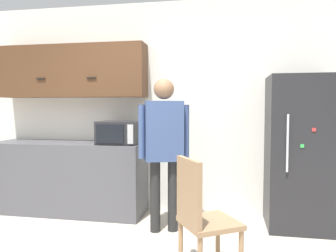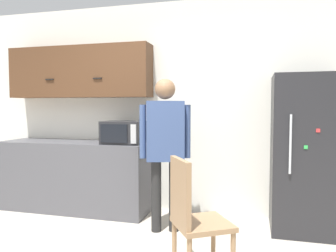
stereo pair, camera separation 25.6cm
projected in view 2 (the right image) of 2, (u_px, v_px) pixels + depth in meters
name	position (u px, v px, depth m)	size (l,w,h in m)	color
back_wall	(170.00, 108.00, 4.26)	(6.00, 0.06, 2.70)	silver
counter	(76.00, 176.00, 4.32)	(1.98, 0.59, 0.90)	#4C4C51
upper_cabinets	(79.00, 72.00, 4.37)	(1.98, 0.32, 0.67)	#51331E
microwave	(123.00, 132.00, 4.05)	(0.49, 0.39, 0.28)	#232326
person	(165.00, 140.00, 3.53)	(0.53, 0.33, 1.66)	black
refrigerator	(307.00, 154.00, 3.54)	(0.73, 0.66, 1.71)	#232326
chair	(193.00, 214.00, 2.56)	(0.57, 0.57, 0.96)	#997551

